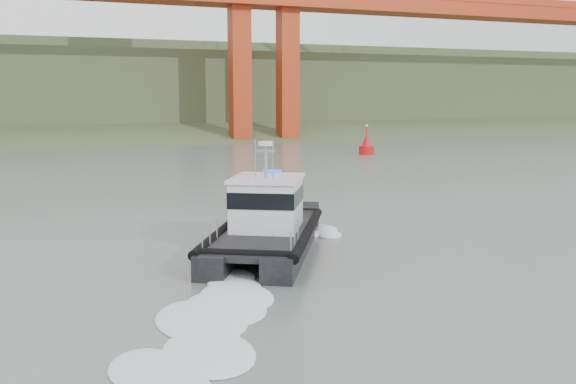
% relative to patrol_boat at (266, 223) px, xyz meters
% --- Properties ---
extents(ground, '(400.00, 400.00, 0.00)m').
position_rel_patrol_boat_xyz_m(ground, '(1.61, -4.82, -1.31)').
color(ground, '#516059').
rests_on(ground, ground).
extents(headlands, '(500.00, 105.36, 27.12)m').
position_rel_patrol_boat_xyz_m(headlands, '(1.61, 120.67, 5.74)').
color(headlands, '#3A492A').
rests_on(headlands, ground).
extents(patrol_boat, '(8.59, 11.34, 5.23)m').
position_rel_patrol_boat_xyz_m(patrol_boat, '(0.00, 0.00, 0.00)').
color(patrol_boat, black).
rests_on(patrol_boat, ground).
extents(nav_buoy, '(1.88, 1.88, 3.91)m').
position_rel_patrol_boat_xyz_m(nav_buoy, '(27.92, 43.35, -0.28)').
color(nav_buoy, red).
rests_on(nav_buoy, ground).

